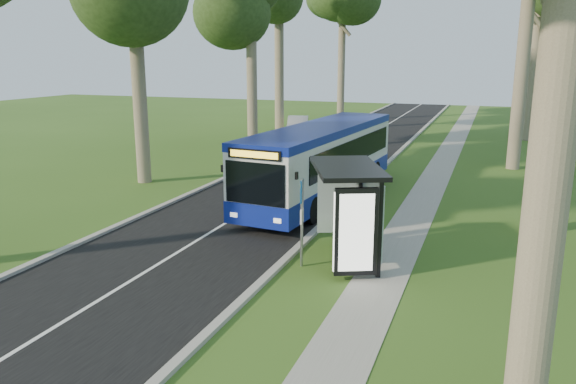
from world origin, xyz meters
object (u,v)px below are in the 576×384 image
litter_bin (348,232)px  car_silver (298,126)px  bus_stop_sign (302,213)px  car_white (290,136)px  bus_shelter (347,198)px  bus (322,161)px

litter_bin → car_silver: size_ratio=0.19×
bus_stop_sign → car_white: bearing=102.6°
bus_stop_sign → car_silver: 28.38m
bus_stop_sign → bus_shelter: bus_shelter is taller
bus_stop_sign → car_silver: size_ratio=0.59×
bus_stop_sign → car_silver: bearing=101.1°
bus → litter_bin: (2.65, -5.69, -1.23)m
litter_bin → car_white: car_white is taller
bus_stop_sign → litter_bin: 2.79m
bus_stop_sign → car_white: bus_stop_sign is taller
litter_bin → car_white: (-9.11, 19.41, 0.26)m
car_white → bus_stop_sign: bearing=-69.8°
litter_bin → bus_shelter: bearing=-77.1°
bus_shelter → litter_bin: bus_shelter is taller
car_white → car_silver: bearing=102.3°
bus → bus_shelter: size_ratio=3.15×
car_white → car_silver: size_ratio=0.88×
bus_shelter → car_silver: 28.41m
bus_stop_sign → car_silver: (-9.45, 26.74, -0.91)m
bus_shelter → bus: bearing=88.0°
bus_stop_sign → bus_shelter: 1.39m
car_white → bus_shelter: bearing=-66.5°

